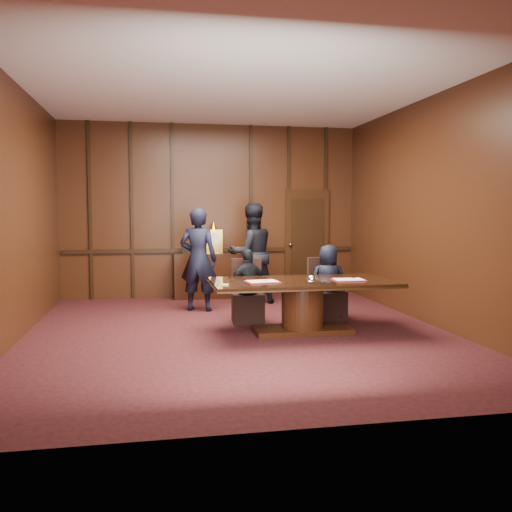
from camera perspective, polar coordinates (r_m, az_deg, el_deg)
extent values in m
plane|color=black|center=(7.86, -1.80, -8.09)|extent=(7.00, 7.00, 0.00)
plane|color=silver|center=(7.86, -1.87, 17.63)|extent=(7.00, 7.00, 0.00)
cube|color=black|center=(11.14, -4.64, 4.75)|extent=(6.00, 0.04, 3.50)
cube|color=black|center=(4.24, 5.55, 4.77)|extent=(6.00, 0.04, 3.50)
cube|color=black|center=(7.79, -24.27, 4.35)|extent=(0.04, 7.00, 3.50)
cube|color=black|center=(8.66, 18.25, 4.53)|extent=(0.04, 7.00, 3.50)
cube|color=black|center=(11.14, -4.60, 0.63)|extent=(5.90, 0.05, 0.08)
cube|color=black|center=(11.50, 5.36, 1.50)|extent=(0.95, 0.06, 2.20)
sphere|color=gold|center=(11.34, 3.66, 1.21)|extent=(0.08, 0.08, 0.08)
cube|color=black|center=(10.98, -4.46, -2.05)|extent=(1.60, 0.45, 0.90)
cube|color=black|center=(10.98, -8.09, -4.30)|extent=(0.12, 0.40, 0.06)
cube|color=black|center=(11.13, -0.85, -4.13)|extent=(0.12, 0.40, 0.06)
cube|color=gold|center=(10.92, -4.48, 1.54)|extent=(0.34, 0.18, 0.48)
cylinder|color=white|center=(10.81, -4.43, 1.83)|extent=(0.22, 0.03, 0.22)
cone|color=gold|center=(10.90, -4.50, 3.22)|extent=(0.14, 0.14, 0.16)
cube|color=black|center=(10.90, -7.37, 0.83)|extent=(0.18, 0.04, 0.22)
cube|color=orange|center=(11.01, -1.90, 0.65)|extent=(0.22, 0.12, 0.12)
cube|color=black|center=(7.90, 4.90, -7.76)|extent=(1.40, 0.60, 0.08)
cylinder|color=black|center=(7.83, 4.92, -5.25)|extent=(0.60, 0.60, 0.62)
cube|color=black|center=(7.78, 4.94, -2.93)|extent=(2.62, 1.32, 0.02)
cube|color=black|center=(7.78, 4.94, -2.78)|extent=(2.60, 1.30, 0.06)
cube|color=#A00E14|center=(7.54, 0.67, -2.73)|extent=(0.50, 0.39, 0.01)
cube|color=white|center=(7.54, 0.67, -2.66)|extent=(0.43, 0.33, 0.01)
cube|color=#A00E14|center=(7.86, 9.73, -2.49)|extent=(0.48, 0.36, 0.01)
cube|color=white|center=(7.85, 9.73, -2.43)|extent=(0.42, 0.30, 0.01)
cube|color=white|center=(7.34, 5.89, -2.95)|extent=(0.20, 0.14, 0.01)
ellipsoid|color=white|center=(7.33, 5.89, -2.51)|extent=(0.13, 0.13, 0.10)
cube|color=#D9C86A|center=(7.25, -3.31, -3.03)|extent=(0.11, 0.09, 0.01)
cube|color=black|center=(8.53, -0.87, -5.50)|extent=(0.51, 0.51, 0.46)
cube|color=black|center=(8.66, -1.03, -2.06)|extent=(0.48, 0.09, 0.55)
cylinder|color=black|center=(8.33, -1.99, -6.56)|extent=(0.04, 0.04, 0.23)
cylinder|color=black|center=(8.78, 0.20, -5.96)|extent=(0.04, 0.04, 0.23)
cube|color=black|center=(8.84, 7.49, -5.17)|extent=(0.59, 0.59, 0.46)
cube|color=black|center=(8.95, 6.79, -1.88)|extent=(0.48, 0.18, 0.55)
cylinder|color=black|center=(8.62, 6.63, -6.20)|extent=(0.04, 0.04, 0.23)
cylinder|color=black|center=(9.11, 8.29, -5.62)|extent=(0.04, 0.04, 0.23)
imported|color=black|center=(8.43, -0.81, -3.19)|extent=(0.74, 0.48, 1.17)
imported|color=black|center=(8.74, 7.62, -2.77)|extent=(0.65, 0.47, 1.22)
imported|color=black|center=(9.51, -6.08, -0.35)|extent=(0.77, 0.63, 1.81)
imported|color=black|center=(10.21, -0.49, 0.25)|extent=(1.06, 0.90, 1.89)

